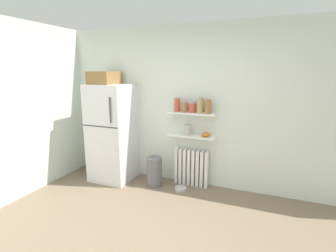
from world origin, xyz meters
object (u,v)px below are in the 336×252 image
storage_jar_4 (208,106)px  trash_bin (154,171)px  refrigerator (112,130)px  storage_jar_2 (192,107)px  vase (188,130)px  pet_food_bowl (181,189)px  storage_jar_0 (177,105)px  storage_jar_1 (184,107)px  storage_jar_3 (200,105)px  shelf_bowl (205,135)px  radiator (191,167)px

storage_jar_4 → trash_bin: (-0.81, -0.23, -1.10)m
refrigerator → storage_jar_2: bearing=9.2°
vase → trash_bin: vase is taller
refrigerator → vase: bearing=9.7°
refrigerator → vase: refrigerator is taller
storage_jar_4 → pet_food_bowl: (-0.35, -0.25, -1.32)m
storage_jar_0 → pet_food_bowl: (0.16, -0.25, -1.32)m
trash_bin → pet_food_bowl: trash_bin is taller
storage_jar_0 → vase: bearing=0.0°
refrigerator → pet_food_bowl: 1.53m
vase → storage_jar_2: bearing=-0.0°
storage_jar_4 → storage_jar_2: bearing=-180.0°
storage_jar_1 → storage_jar_3: storage_jar_3 is taller
storage_jar_4 → shelf_bowl: size_ratio=1.56×
storage_jar_1 → vase: (0.06, -0.00, -0.37)m
shelf_bowl → trash_bin: bearing=-163.7°
vase → storage_jar_3: bearing=0.0°
storage_jar_0 → trash_bin: storage_jar_0 is taller
storage_jar_4 → shelf_bowl: (-0.03, -0.00, -0.45)m
storage_jar_4 → trash_bin: 1.39m
storage_jar_3 → storage_jar_4: size_ratio=1.03×
storage_jar_1 → storage_jar_3: (0.25, -0.00, 0.03)m
storage_jar_2 → pet_food_bowl: size_ratio=0.88×
radiator → storage_jar_3: bearing=-13.3°
refrigerator → storage_jar_1: 1.33m
radiator → storage_jar_2: bearing=-90.0°
storage_jar_0 → storage_jar_4: storage_jar_4 is taller
storage_jar_2 → radiator: bearing=90.0°
shelf_bowl → radiator: bearing=172.5°
refrigerator → shelf_bowl: size_ratio=12.68×
shelf_bowl → pet_food_bowl: bearing=-142.3°
radiator → storage_jar_2: size_ratio=3.61×
radiator → trash_bin: radiator is taller
vase → pet_food_bowl: bearing=-95.6°
storage_jar_4 → vase: storage_jar_4 is taller
radiator → vase: size_ratio=3.59×
trash_bin → storage_jar_3: bearing=18.5°
storage_jar_2 → vase: bearing=180.0°
storage_jar_1 → vase: size_ratio=1.04×
storage_jar_2 → vase: (-0.07, 0.00, -0.37)m
storage_jar_4 → shelf_bowl: 0.45m
vase → radiator: bearing=23.8°
storage_jar_0 → shelf_bowl: 0.66m
vase → shelf_bowl: (0.30, 0.00, -0.05)m
radiator → storage_jar_3: storage_jar_3 is taller
shelf_bowl → pet_food_bowl: (-0.32, -0.25, -0.87)m
radiator → trash_bin: 0.62m
storage_jar_3 → vase: 0.45m
storage_jar_3 → pet_food_bowl: 1.37m
vase → trash_bin: bearing=-154.9°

